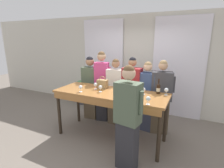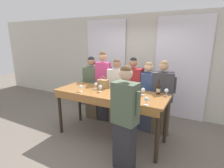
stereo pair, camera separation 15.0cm
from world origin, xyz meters
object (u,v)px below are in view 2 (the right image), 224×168
Objects in this scene: wine_glass_front_mid at (166,91)px; guest_pink_top at (103,85)px; guest_beige_cap at (162,98)px; wine_glass_front_right at (96,85)px; handbag at (103,84)px; guest_olive_jacket at (92,87)px; host_pouring at (125,119)px; wine_glass_back_left at (146,99)px; wine_glass_front_left at (100,87)px; tasting_bar at (109,98)px; potted_plant at (83,90)px; wine_glass_center_right at (143,90)px; guest_navy_coat at (147,97)px; guest_striped_shirt at (133,93)px; wine_bottle at (158,89)px; wine_glass_center_mid at (132,94)px; wine_glass_center_left at (81,87)px; guest_cream_sweater at (117,92)px.

wine_glass_front_mid is 1.70m from guest_pink_top.
guest_beige_cap reaches higher than wine_glass_front_mid.
handbag is at bearing 49.84° from wine_glass_front_right.
guest_olive_jacket is 0.96× the size of host_pouring.
wine_glass_back_left is 2.10m from guest_olive_jacket.
wine_glass_front_mid is at bearing 73.72° from wine_glass_back_left.
wine_glass_front_left is 1.11m from wine_glass_back_left.
tasting_bar reaches higher than potted_plant.
wine_glass_center_right is 0.08× the size of host_pouring.
wine_glass_front_left is 1.14m from guest_navy_coat.
handbag is at bearing 109.68° from wine_glass_front_left.
guest_striped_shirt is (0.23, 0.71, -0.07)m from tasting_bar.
wine_bottle is 0.62m from wine_glass_center_mid.
wine_glass_center_mid is 1.00× the size of wine_glass_back_left.
guest_navy_coat is (-0.29, 1.05, -0.32)m from wine_glass_back_left.
guest_striped_shirt is 0.98× the size of host_pouring.
guest_pink_top reaches higher than guest_striped_shirt.
wine_glass_center_mid is (0.55, -0.16, 0.21)m from tasting_bar.
tasting_bar is 1.16m from guest_olive_jacket.
handbag is 1.36m from wine_glass_front_mid.
wine_glass_center_left is 1.33m from host_pouring.
handbag is 1.06m from guest_navy_coat.
tasting_bar is 1.34× the size of host_pouring.
wine_glass_front_left is (-1.11, -0.39, -0.01)m from wine_bottle.
wine_glass_center_left is (-0.28, -0.43, -0.00)m from handbag.
wine_bottle is 3.01m from potted_plant.
wine_glass_front_right is 0.87m from guest_olive_jacket.
wine_glass_center_left reaches higher than potted_plant.
guest_pink_top is at bearing -31.58° from potted_plant.
guest_navy_coat is at bearing 39.12° from wine_glass_center_left.
guest_olive_jacket is at bearing 133.75° from wine_glass_front_left.
wine_glass_center_left is 1.45m from wine_glass_back_left.
guest_olive_jacket is at bearing 168.70° from wine_bottle.
wine_glass_front_right is at bearing -49.68° from guest_olive_jacket.
guest_navy_coat is at bearing 32.73° from wine_glass_front_right.
guest_beige_cap is at bearing 37.78° from tasting_bar.
wine_glass_center_right is 1.00× the size of wine_glass_back_left.
guest_striped_shirt is (-0.65, 1.05, -0.28)m from wine_glass_back_left.
guest_cream_sweater reaches higher than handbag.
guest_olive_jacket is (-0.53, 0.63, -0.28)m from wine_glass_front_right.
handbag is at bearing 177.14° from wine_glass_center_right.
guest_striped_shirt is at bearing 71.76° from tasting_bar.
wine_glass_center_mid reaches higher than potted_plant.
guest_olive_jacket is at bearing 149.78° from wine_glass_back_left.
guest_cream_sweater is (-0.85, 0.55, -0.31)m from wine_glass_center_right.
handbag is at bearing -39.70° from potted_plant.
wine_bottle is 1.89m from guest_olive_jacket.
wine_glass_back_left is at bearing -27.96° from wine_glass_center_mid.
tasting_bar is 0.29m from wine_glass_front_left.
handbag is at bearing -149.96° from guest_navy_coat.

